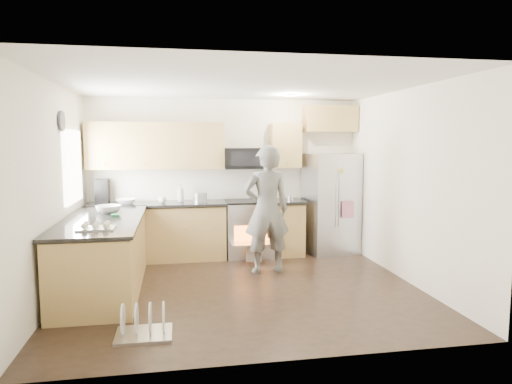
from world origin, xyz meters
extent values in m
plane|color=black|center=(0.00, 0.00, 0.00)|extent=(4.50, 4.50, 0.00)
cube|color=white|center=(0.00, 2.00, 1.30)|extent=(4.50, 0.04, 2.60)
cube|color=white|center=(0.00, -2.00, 1.30)|extent=(4.50, 0.04, 2.60)
cube|color=white|center=(-2.25, 0.00, 1.30)|extent=(0.04, 4.00, 2.60)
cube|color=white|center=(2.25, 0.00, 1.30)|extent=(0.04, 4.00, 2.60)
cube|color=white|center=(0.00, 0.00, 2.60)|extent=(4.50, 4.00, 0.04)
cube|color=white|center=(-2.23, 1.00, 1.55)|extent=(0.04, 1.00, 1.00)
cylinder|color=#FFEECC|center=(0.90, 1.10, 2.58)|extent=(0.14, 0.14, 0.02)
cylinder|color=#474754|center=(-2.22, 0.45, 2.15)|extent=(0.03, 0.26, 0.26)
cube|color=#AA8244|center=(-1.12, 1.70, 0.43)|extent=(2.15, 0.60, 0.87)
cube|color=black|center=(-1.12, 1.69, 0.91)|extent=(2.19, 0.64, 0.04)
cube|color=#AA8244|center=(1.00, 1.70, 0.43)|extent=(0.50, 0.60, 0.87)
cube|color=black|center=(1.00, 1.69, 0.91)|extent=(0.54, 0.64, 0.04)
cube|color=#AA8244|center=(-1.12, 1.83, 1.83)|extent=(2.16, 0.33, 0.74)
cube|color=#AA8244|center=(1.00, 1.83, 1.83)|extent=(0.50, 0.33, 0.74)
cube|color=#AA8244|center=(1.78, 1.83, 2.28)|extent=(0.90, 0.33, 0.44)
imported|color=silver|center=(-1.60, 1.70, 0.96)|extent=(0.31, 0.31, 0.08)
imported|color=white|center=(-0.75, 1.78, 1.07)|extent=(0.11, 0.11, 0.29)
imported|color=white|center=(-1.04, 1.67, 0.97)|extent=(0.13, 0.13, 0.10)
cylinder|color=#B7B7BC|center=(-0.45, 1.67, 1.00)|extent=(0.22, 0.22, 0.15)
cube|color=black|center=(-1.98, 1.86, 1.11)|extent=(0.20, 0.25, 0.38)
cylinder|color=#B7B7BC|center=(1.06, 1.70, 0.96)|extent=(0.10, 0.10, 0.08)
cube|color=#AA8244|center=(-1.75, 0.25, 0.43)|extent=(0.90, 2.30, 0.87)
cube|color=black|center=(-1.75, 0.25, 0.91)|extent=(0.96, 2.36, 0.04)
imported|color=silver|center=(-1.73, 0.73, 0.98)|extent=(0.33, 0.33, 0.10)
cube|color=#31AE60|center=(-1.61, 0.43, 0.94)|extent=(0.10, 0.07, 0.03)
cube|color=#B7B7BC|center=(-1.71, -0.44, 0.97)|extent=(0.40, 0.30, 0.08)
cube|color=#B7B7BC|center=(0.35, 1.68, 0.45)|extent=(0.76, 0.62, 0.90)
cube|color=black|center=(0.35, 1.68, 0.92)|extent=(0.76, 0.60, 0.03)
cube|color=orange|center=(0.35, 1.36, 0.40)|extent=(0.56, 0.02, 0.34)
cube|color=#B7B7BC|center=(0.35, 1.20, 0.32)|extent=(0.70, 0.34, 0.03)
cube|color=white|center=(0.35, 1.15, 0.18)|extent=(0.24, 0.03, 0.28)
cube|color=black|center=(0.35, 1.80, 1.62)|extent=(0.76, 0.40, 0.34)
cube|color=#B7B7BC|center=(1.77, 1.69, 0.85)|extent=(0.93, 0.78, 1.69)
cylinder|color=#B7B7BC|center=(1.74, 1.36, 0.97)|extent=(0.02, 0.02, 0.92)
cylinder|color=#B7B7BC|center=(1.80, 1.36, 0.97)|extent=(0.02, 0.02, 0.92)
cube|color=pink|center=(1.95, 1.37, 0.78)|extent=(0.22, 0.04, 0.28)
cube|color=#809ECD|center=(1.60, 1.37, 1.24)|extent=(0.16, 0.03, 0.20)
imported|color=slate|center=(0.46, 0.70, 0.92)|extent=(0.70, 0.48, 1.84)
cube|color=#B7B7BC|center=(-1.16, -1.26, 0.02)|extent=(0.54, 0.43, 0.03)
cylinder|color=white|center=(-1.36, -1.26, 0.18)|extent=(0.02, 0.30, 0.30)
cylinder|color=white|center=(-1.23, -1.26, 0.18)|extent=(0.02, 0.30, 0.30)
cylinder|color=white|center=(-1.10, -1.26, 0.18)|extent=(0.02, 0.30, 0.30)
cylinder|color=white|center=(-0.97, -1.26, 0.18)|extent=(0.02, 0.30, 0.30)
camera|label=1|loc=(-0.83, -5.66, 1.88)|focal=32.00mm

